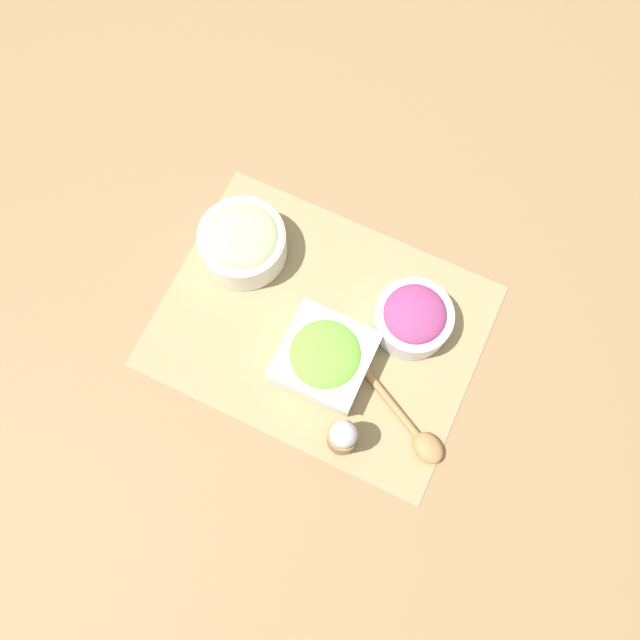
{
  "coord_description": "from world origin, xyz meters",
  "views": [
    {
      "loc": [
        -0.12,
        0.26,
        0.99
      ],
      "look_at": [
        0.0,
        0.0,
        0.03
      ],
      "focal_mm": 35.0,
      "sensor_mm": 36.0,
      "label": 1
    }
  ],
  "objects": [
    {
      "name": "pepper_shaker",
      "position": [
        -0.11,
        0.15,
        0.05
      ],
      "size": [
        0.05,
        0.05,
        0.1
      ],
      "color": "olive",
      "rests_on": "placemat"
    },
    {
      "name": "cucumber_bowl",
      "position": [
        0.17,
        -0.06,
        0.05
      ],
      "size": [
        0.14,
        0.14,
        0.08
      ],
      "color": "silver",
      "rests_on": "placemat"
    },
    {
      "name": "lettuce_bowl",
      "position": [
        -0.03,
        0.05,
        0.04
      ],
      "size": [
        0.14,
        0.14,
        0.07
      ],
      "color": "white",
      "rests_on": "placemat"
    },
    {
      "name": "ground_plane",
      "position": [
        0.0,
        0.0,
        0.0
      ],
      "size": [
        3.0,
        3.0,
        0.0
      ],
      "primitive_type": "plane",
      "color": "olive"
    },
    {
      "name": "onion_bowl",
      "position": [
        -0.13,
        -0.07,
        0.04
      ],
      "size": [
        0.13,
        0.13,
        0.07
      ],
      "color": "silver",
      "rests_on": "placemat"
    },
    {
      "name": "wooden_spoon",
      "position": [
        -0.21,
        0.1,
        0.01
      ],
      "size": [
        0.17,
        0.11,
        0.02
      ],
      "color": "#9E7042",
      "rests_on": "placemat"
    },
    {
      "name": "placemat",
      "position": [
        0.0,
        0.0,
        0.0
      ],
      "size": [
        0.51,
        0.39,
        0.0
      ],
      "color": "#937F56",
      "rests_on": "ground_plane"
    }
  ]
}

